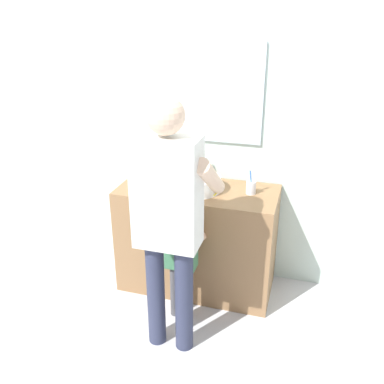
% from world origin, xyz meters
% --- Properties ---
extents(ground_plane, '(14.00, 14.00, 0.00)m').
position_xyz_m(ground_plane, '(0.00, 0.00, 0.00)').
color(ground_plane, silver).
extents(back_wall, '(4.40, 0.10, 2.70)m').
position_xyz_m(back_wall, '(0.00, 0.62, 1.35)').
color(back_wall, silver).
rests_on(back_wall, ground).
extents(vanity_cabinet, '(1.18, 0.54, 0.84)m').
position_xyz_m(vanity_cabinet, '(0.00, 0.30, 0.42)').
color(vanity_cabinet, olive).
rests_on(vanity_cabinet, ground).
extents(sink_basin, '(0.35, 0.35, 0.11)m').
position_xyz_m(sink_basin, '(0.00, 0.28, 0.89)').
color(sink_basin, white).
rests_on(sink_basin, vanity_cabinet).
extents(faucet, '(0.18, 0.14, 0.18)m').
position_xyz_m(faucet, '(0.00, 0.49, 0.92)').
color(faucet, '#B7BABF').
rests_on(faucet, vanity_cabinet).
extents(toothbrush_cup, '(0.07, 0.07, 0.21)m').
position_xyz_m(toothbrush_cup, '(0.39, 0.33, 0.89)').
color(toothbrush_cup, silver).
rests_on(toothbrush_cup, vanity_cabinet).
extents(soap_bottle, '(0.06, 0.06, 0.16)m').
position_xyz_m(soap_bottle, '(-0.32, 0.35, 0.91)').
color(soap_bottle, gold).
rests_on(soap_bottle, vanity_cabinet).
extents(child_toddler, '(0.28, 0.28, 0.92)m').
position_xyz_m(child_toddler, '(0.00, -0.10, 0.55)').
color(child_toddler, '#47474C').
rests_on(child_toddler, ground).
extents(adult_parent, '(0.51, 0.54, 1.65)m').
position_xyz_m(adult_parent, '(0.01, -0.38, 0.99)').
color(adult_parent, '#2D334C').
rests_on(adult_parent, ground).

